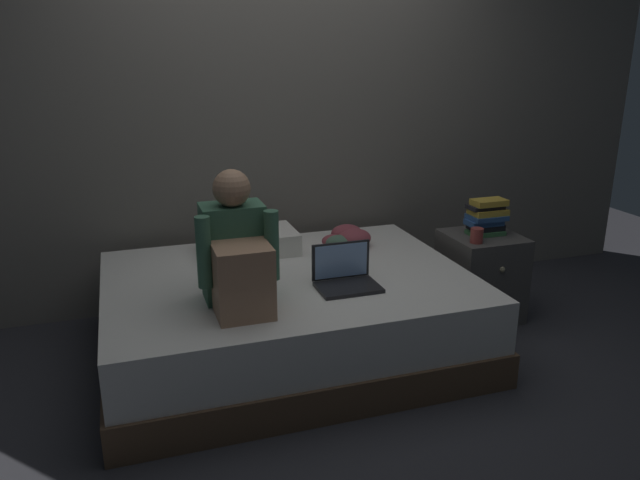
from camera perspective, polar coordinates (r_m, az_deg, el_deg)
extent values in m
plane|color=#2D2D33|center=(3.37, 1.85, -12.14)|extent=(8.00, 8.00, 0.00)
cube|color=slate|center=(4.08, -3.93, 13.07)|extent=(5.60, 0.10, 2.70)
cube|color=brown|center=(3.52, -2.94, -9.01)|extent=(2.00, 1.50, 0.19)
cube|color=silver|center=(3.42, -3.00, -5.48)|extent=(1.96, 1.46, 0.28)
cube|color=#474442|center=(4.04, 14.73, -3.25)|extent=(0.44, 0.44, 0.55)
sphere|color=gray|center=(3.83, 16.63, -2.66)|extent=(0.04, 0.04, 0.04)
cube|color=#38664C|center=(3.02, -8.09, -1.10)|extent=(0.30, 0.20, 0.48)
sphere|color=#A87C5E|center=(2.90, -8.25, 4.80)|extent=(0.18, 0.18, 0.18)
cube|color=#A87C5E|center=(2.84, -7.20, -3.80)|extent=(0.26, 0.24, 0.34)
cylinder|color=#38664C|center=(2.85, -10.78, -1.14)|extent=(0.07, 0.07, 0.34)
cylinder|color=#38664C|center=(2.90, -4.52, -0.51)|extent=(0.07, 0.07, 0.34)
cube|color=black|center=(3.17, 2.65, -4.43)|extent=(0.32, 0.22, 0.02)
cube|color=black|center=(3.23, 1.95, -1.90)|extent=(0.32, 0.01, 0.20)
cube|color=#8CB2EA|center=(3.23, 1.99, -1.95)|extent=(0.29, 0.00, 0.18)
cube|color=silver|center=(3.74, -6.58, -0.18)|extent=(0.56, 0.36, 0.13)
cube|color=#387042|center=(3.96, 15.17, 0.68)|extent=(0.22, 0.13, 0.03)
cube|color=black|center=(3.98, 15.20, 1.21)|extent=(0.20, 0.13, 0.04)
cube|color=#284C84|center=(3.94, 15.04, 1.62)|extent=(0.22, 0.12, 0.03)
cube|color=#284C84|center=(3.94, 15.30, 2.07)|extent=(0.23, 0.15, 0.03)
cube|color=gold|center=(3.94, 15.42, 2.56)|extent=(0.22, 0.14, 0.04)
cube|color=black|center=(3.93, 15.16, 3.01)|extent=(0.22, 0.12, 0.03)
cube|color=gold|center=(3.92, 15.51, 3.41)|extent=(0.21, 0.12, 0.04)
cylinder|color=#933833|center=(3.77, 14.41, 0.41)|extent=(0.08, 0.08, 0.09)
ellipsoid|color=#8E3D47|center=(3.82, 1.20, -0.07)|extent=(0.14, 0.12, 0.08)
ellipsoid|color=#4C6B56|center=(3.77, 1.77, -0.22)|extent=(0.16, 0.14, 0.09)
ellipsoid|color=#8E3D47|center=(3.92, 2.49, 0.63)|extent=(0.20, 0.17, 0.11)
ellipsoid|color=#8E3D47|center=(3.81, 3.23, 0.17)|extent=(0.21, 0.18, 0.12)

